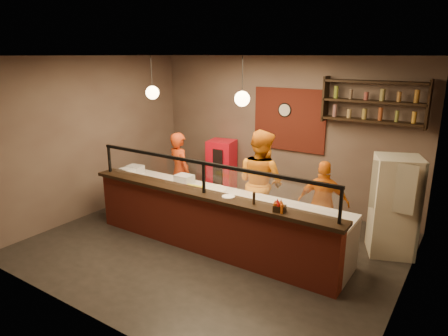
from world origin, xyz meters
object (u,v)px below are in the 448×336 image
Objects in this scene: pizza_dough at (211,189)px; pepper_mill at (254,198)px; cook_right at (323,203)px; wall_clock at (285,110)px; fridge at (394,206)px; red_cooler at (222,169)px; cook_left at (180,172)px; cook_mid at (261,183)px; condiment_caddy at (280,208)px.

pepper_mill is (1.19, -0.57, 0.25)m from pizza_dough.
cook_right is at bearing 24.62° from pizza_dough.
wall_clock is at bearing 106.62° from pepper_mill.
fridge is 3.96m from red_cooler.
red_cooler is at bearing -84.69° from cook_left.
cook_mid is (1.96, -0.07, 0.13)m from cook_left.
fridge is 2.16m from condiment_caddy.
condiment_caddy reaches higher than pizza_dough.
cook_right is 0.90× the size of fridge.
cook_mid is at bearing -79.42° from wall_clock.
cook_mid is at bearing -162.98° from cook_left.
wall_clock is at bearing -62.96° from cook_mid.
cook_mid is at bearing -47.03° from red_cooler.
wall_clock reaches higher than cook_right.
wall_clock is 0.22× the size of red_cooler.
wall_clock is 0.53× the size of pizza_dough.
pepper_mill is at bearing 171.77° from cook_left.
cook_right reaches higher than pizza_dough.
cook_mid is (0.29, -1.54, -1.13)m from wall_clock.
cook_left is 3.09m from cook_right.
pepper_mill is (-0.45, 0.05, 0.05)m from condiment_caddy.
cook_left reaches higher than condiment_caddy.
fridge is at bearing -22.89° from wall_clock.
cook_mid is 3.45× the size of pizza_dough.
cook_mid is 1.34m from pepper_mill.
cook_mid is 2.27m from fridge.
cook_left is 1.25× the size of red_cooler.
cook_left is 9.94× the size of condiment_caddy.
cook_left is 1.01× the size of fridge.
red_cooler is at bearing -167.42° from wall_clock.
cook_mid is at bearing 127.77° from condiment_caddy.
wall_clock reaches higher than cook_mid.
fridge is 3.08m from pizza_dough.
fridge reaches higher than red_cooler.
wall_clock is 2.39m from cook_right.
fridge is 1.24× the size of red_cooler.
red_cooler reaches higher than pepper_mill.
cook_mid reaches higher than cook_left.
cook_right reaches higher than pepper_mill.
fridge is 9.81× the size of condiment_caddy.
wall_clock is at bearing 135.51° from fridge.
cook_mid is 1.61m from condiment_caddy.
cook_right is at bearing -159.04° from cook_left.
wall_clock reaches higher than fridge.
fridge is at bearing -155.28° from cook_left.
cook_left is at bearing 151.47° from pizza_dough.
wall_clock is 3.24m from condiment_caddy.
condiment_caddy is (1.27, -2.81, -0.99)m from wall_clock.
cook_mid is at bearing 44.48° from pizza_dough.
cook_left is at bearing -138.58° from wall_clock.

